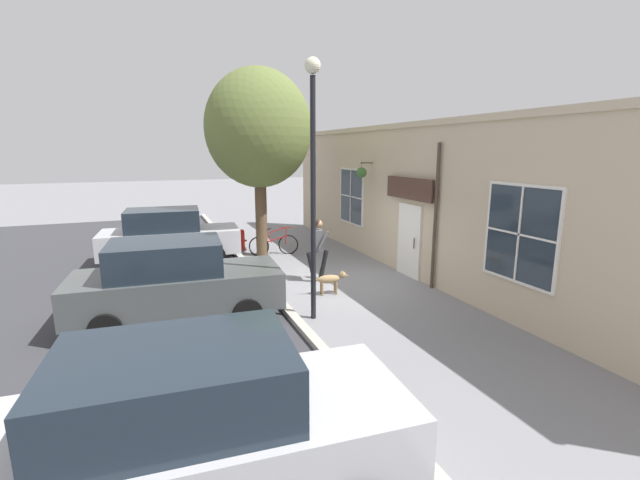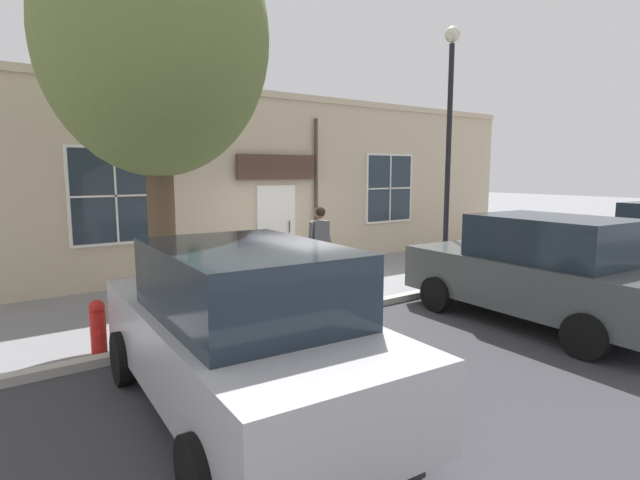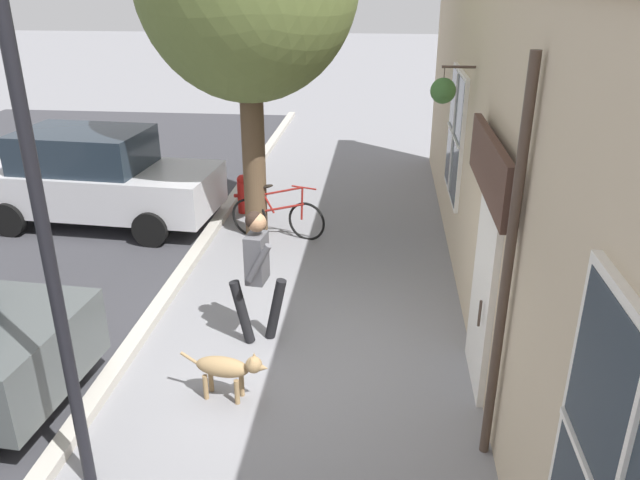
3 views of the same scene
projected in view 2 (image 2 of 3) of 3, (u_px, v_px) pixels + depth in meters
The scene contains 11 objects.
ground_plane at pixel (322, 285), 10.85m from camera, with size 90.00×90.00×0.00m, color gray.
curb_and_road at pixel (601, 369), 6.18m from camera, with size 10.10×28.00×0.12m.
storefront_facade at pixel (266, 181), 12.42m from camera, with size 0.95×18.00×4.38m.
pedestrian_walking at pixel (320, 240), 10.12m from camera, with size 0.72×0.58×1.75m.
dog_on_leash at pixel (368, 267), 10.83m from camera, with size 1.01×0.32×0.60m.
street_tree_by_curb at pixel (151, 45), 7.08m from camera, with size 3.53×3.18×6.25m.
leaning_bicycle at pixel (162, 301), 7.98m from camera, with size 1.72×0.36×1.01m.
parked_car_nearest_curb at pixel (241, 330), 4.97m from camera, with size 4.41×2.16×1.75m.
parked_car_mid_block at pixel (541, 270), 7.95m from camera, with size 4.41×2.16×1.75m.
street_lamp at pixel (449, 122), 10.40m from camera, with size 0.32×0.32×5.38m.
fire_hydrant at pixel (98, 327), 6.60m from camera, with size 0.34×0.20×0.77m.
Camera 2 is at (8.54, -6.31, 2.44)m, focal length 28.00 mm.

